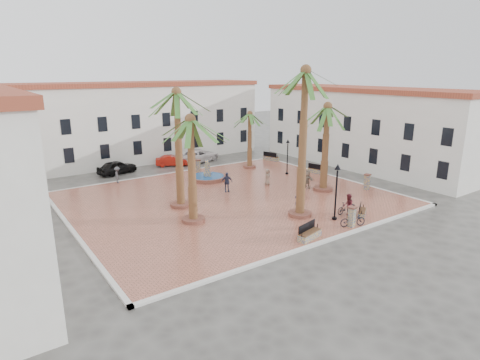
{
  "coord_description": "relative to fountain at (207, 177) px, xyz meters",
  "views": [
    {
      "loc": [
        -18.29,
        -27.56,
        10.82
      ],
      "look_at": [
        1.0,
        0.0,
        1.6
      ],
      "focal_mm": 30.0,
      "sensor_mm": 36.0,
      "label": 1
    }
  ],
  "objects": [
    {
      "name": "palm_s",
      "position": [
        0.43,
        -13.1,
        9.35
      ],
      "size": [
        5.77,
        5.77,
        11.08
      ],
      "color": "brown",
      "rests_on": "plaza"
    },
    {
      "name": "bench_e",
      "position": [
        10.89,
        -4.6,
        0.03
      ],
      "size": [
        1.09,
        2.08,
        1.05
      ],
      "rotation": [
        0.0,
        0.0,
        1.83
      ],
      "color": "gray",
      "rests_on": "plaza"
    },
    {
      "name": "building_north",
      "position": [
        -1.49,
        13.53,
        4.35
      ],
      "size": [
        30.4,
        7.4,
        9.5
      ],
      "color": "white",
      "rests_on": "ground"
    },
    {
      "name": "bench_se",
      "position": [
        4.34,
        -15.8,
        -0.03
      ],
      "size": [
        1.62,
        1.31,
        0.86
      ],
      "rotation": [
        0.0,
        0.0,
        0.59
      ],
      "color": "gray",
      "rests_on": "plaza"
    },
    {
      "name": "kerb_e",
      "position": [
        11.51,
        -6.46,
        -0.34
      ],
      "size": [
        0.3,
        22.3,
        0.16
      ],
      "primitive_type": "cube",
      "color": "silver",
      "rests_on": "ground"
    },
    {
      "name": "car_red",
      "position": [
        -0.05,
        8.04,
        0.21
      ],
      "size": [
        3.99,
        2.78,
        1.25
      ],
      "primitive_type": "imported",
      "rotation": [
        0.0,
        0.0,
        1.14
      ],
      "color": "#AA190E",
      "rests_on": "ground"
    },
    {
      "name": "palm_ne",
      "position": [
        6.54,
        1.69,
        5.08
      ],
      "size": [
        4.59,
        4.59,
        6.4
      ],
      "color": "brown",
      "rests_on": "plaza"
    },
    {
      "name": "kerb_w",
      "position": [
        -14.49,
        -6.46,
        -0.34
      ],
      "size": [
        0.3,
        22.3,
        0.16
      ],
      "primitive_type": "cube",
      "color": "silver",
      "rests_on": "ground"
    },
    {
      "name": "lamppost_s",
      "position": [
        1.94,
        -15.21,
        2.6
      ],
      "size": [
        0.46,
        0.46,
        4.23
      ],
      "color": "black",
      "rests_on": "plaza"
    },
    {
      "name": "bollard_se",
      "position": [
        1.83,
        -16.86,
        0.5
      ],
      "size": [
        0.63,
        0.63,
        1.48
      ],
      "rotation": [
        0.0,
        0.0,
        0.23
      ],
      "color": "gray",
      "rests_on": "plaza"
    },
    {
      "name": "pedestrian_fountain_a",
      "position": [
        3.7,
        -5.07,
        0.51
      ],
      "size": [
        0.88,
        0.7,
        1.56
      ],
      "primitive_type": "imported",
      "rotation": [
        0.0,
        0.0,
        0.3
      ],
      "color": "#896D5B",
      "rests_on": "plaza"
    },
    {
      "name": "pedestrian_fountain_b",
      "position": [
        -0.74,
        -4.72,
        0.64
      ],
      "size": [
        1.15,
        0.76,
        1.81
      ],
      "primitive_type": "imported",
      "rotation": [
        0.0,
        0.0,
        -0.33
      ],
      "color": "#2E3452",
      "rests_on": "plaza"
    },
    {
      "name": "cyclist_a",
      "position": [
        1.01,
        -12.22,
        0.65
      ],
      "size": [
        0.72,
        0.53,
        1.83
      ],
      "primitive_type": "imported",
      "rotation": [
        0.0,
        0.0,
        3.28
      ],
      "color": "#393A55",
      "rests_on": "plaza"
    },
    {
      "name": "pedestrian_east",
      "position": [
        6.06,
        -8.06,
        0.6
      ],
      "size": [
        0.69,
        1.65,
        1.73
      ],
      "primitive_type": "imported",
      "rotation": [
        0.0,
        0.0,
        -1.46
      ],
      "color": "gray",
      "rests_on": "plaza"
    },
    {
      "name": "pedestrian_north",
      "position": [
        -7.86,
        3.94,
        0.54
      ],
      "size": [
        0.84,
        1.16,
        1.61
      ],
      "primitive_type": "imported",
      "rotation": [
        0.0,
        0.0,
        1.32
      ],
      "color": "#49494E",
      "rests_on": "plaza"
    },
    {
      "name": "bench_s",
      "position": [
        -2.08,
        -16.68,
        0.03
      ],
      "size": [
        2.09,
        1.05,
        1.06
      ],
      "rotation": [
        0.0,
        0.0,
        0.23
      ],
      "color": "gray",
      "rests_on": "plaza"
    },
    {
      "name": "kerb_s",
      "position": [
        -1.49,
        -17.46,
        -0.34
      ],
      "size": [
        26.3,
        0.3,
        0.16
      ],
      "primitive_type": "cube",
      "color": "silver",
      "rests_on": "ground"
    },
    {
      "name": "car_black",
      "position": [
        -6.56,
        8.01,
        0.32
      ],
      "size": [
        4.64,
        2.89,
        1.47
      ],
      "primitive_type": "imported",
      "rotation": [
        0.0,
        0.0,
        1.86
      ],
      "color": "black",
      "rests_on": "ground"
    },
    {
      "name": "bicycle_b",
      "position": [
        3.53,
        -14.85,
        0.22
      ],
      "size": [
        1.64,
        0.55,
        0.97
      ],
      "primitive_type": "imported",
      "rotation": [
        0.0,
        0.0,
        1.51
      ],
      "color": "black",
      "rests_on": "plaza"
    },
    {
      "name": "building_east",
      "position": [
        18.51,
        -4.46,
        4.1
      ],
      "size": [
        7.4,
        26.4,
        9.0
      ],
      "rotation": [
        0.0,
        0.0,
        1.57
      ],
      "color": "white",
      "rests_on": "ground"
    },
    {
      "name": "palm_nw",
      "position": [
        -5.98,
        -5.92,
        7.85
      ],
      "size": [
        5.64,
        5.64,
        9.48
      ],
      "color": "brown",
      "rests_on": "plaza"
    },
    {
      "name": "bench_ne",
      "position": [
        10.89,
        3.21,
        0.03
      ],
      "size": [
        1.18,
        2.08,
        1.05
      ],
      "rotation": [
        0.0,
        0.0,
        1.88
      ],
      "color": "gray",
      "rests_on": "plaza"
    },
    {
      "name": "bicycle_a",
      "position": [
        1.96,
        -16.86,
        0.23
      ],
      "size": [
        2.0,
        1.31,
        0.99
      ],
      "primitive_type": "imported",
      "rotation": [
        0.0,
        0.0,
        1.19
      ],
      "color": "black",
      "rests_on": "plaza"
    },
    {
      "name": "car_silver",
      "position": [
        3.32,
        8.42,
        0.22
      ],
      "size": [
        4.41,
        1.81,
        1.28
      ],
      "primitive_type": "imported",
      "rotation": [
        0.0,
        0.0,
        1.57
      ],
      "color": "#A3A3AC",
      "rests_on": "ground"
    },
    {
      "name": "palm_sw",
      "position": [
        -6.8,
        -9.52,
        6.28
      ],
      "size": [
        5.62,
        5.62,
        7.84
      ],
      "color": "brown",
      "rests_on": "plaza"
    },
    {
      "name": "car_white",
      "position": [
        3.63,
        8.17,
        0.35
      ],
      "size": [
        6.03,
        3.99,
        1.54
      ],
      "primitive_type": "imported",
      "rotation": [
        0.0,
        0.0,
        1.85
      ],
      "color": "white",
      "rests_on": "ground"
    },
    {
      "name": "lamppost_e",
      "position": [
        8.02,
        -3.03,
        2.26
      ],
      "size": [
        0.41,
        0.41,
        3.73
      ],
      "color": "black",
      "rests_on": "plaza"
    },
    {
      "name": "palm_e",
      "position": [
        6.83,
        -9.39,
        6.46
      ],
      "size": [
        5.73,
        5.73,
        8.04
      ],
      "color": "brown",
      "rests_on": "plaza"
    },
    {
      "name": "plaza",
      "position": [
        -1.49,
        -6.46,
        -0.34
      ],
      "size": [
        26.0,
        22.0,
        0.15
      ],
      "primitive_type": "cube",
      "color": "#B4634C",
      "rests_on": "ground"
    },
    {
      "name": "cyclist_b",
      "position": [
        3.19,
        -15.36,
        0.63
      ],
      "size": [
        1.1,
        1.07,
        1.79
      ],
      "primitive_type": "imported",
      "rotation": [
        0.0,
        0.0,
        3.81
      ],
      "color": "#5B1C24",
      "rests_on": "plaza"
    },
    {
      "name": "litter_bin",
      "position": [
        3.89,
        -15.18,
        0.12
      ],
      "size": [
        0.39,
        0.39,
        0.77
      ],
      "primitive_type": "cylinder",
      "color": "black",
      "rests_on": "plaza"
    },
    {
      "name": "bollard_e",
      "position": [
        10.25,
        -11.58,
        0.5
      ],
      "size": [
        0.62,
        0.62,
        1.48
      ],
      "rotation": [
        0.0,
        0.0,
        0.2
      ],
      "color": "gray",
      "rests_on": "plaza"
    },
    {
      "name": "bollard_n",
      "position": [
        0.65,
        3.02,
        0.46
      ],
      "size": [
        0.61,
        0.61,
        1.41
      ],
      "rotation": [
        0.0,
        0.0,
        -0.25
      ],
      "color": "gray",
      "rests_on": "plaza"
    },
    {
      "name": "ground",
      "position": [
        -1.49,
        -6.46,
        -0.42
      ],
      "size": [
        120.0,
        120.0,
        0.0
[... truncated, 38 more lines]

